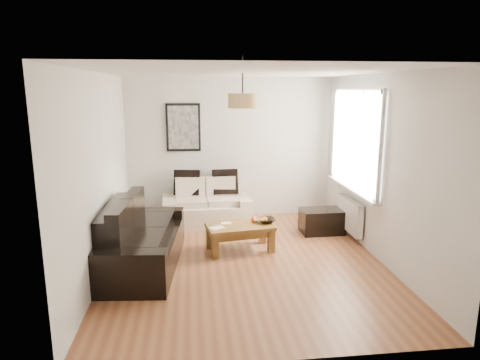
{
  "coord_description": "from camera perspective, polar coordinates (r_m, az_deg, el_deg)",
  "views": [
    {
      "loc": [
        -0.71,
        -5.54,
        2.39
      ],
      "look_at": [
        0.0,
        0.6,
        1.05
      ],
      "focal_mm": 31.63,
      "sensor_mm": 36.0,
      "label": 1
    }
  ],
  "objects": [
    {
      "name": "coffee_table",
      "position": [
        6.4,
        -0.02,
        -7.79
      ],
      "size": [
        1.05,
        0.68,
        0.4
      ],
      "primitive_type": null,
      "rotation": [
        0.0,
        0.0,
        0.15
      ],
      "color": "brown",
      "rests_on": "floor"
    },
    {
      "name": "wall_back",
      "position": [
        7.9,
        -1.38,
        4.3
      ],
      "size": [
        3.8,
        0.04,
        2.6
      ],
      "primitive_type": null,
      "color": "silver",
      "rests_on": "floor"
    },
    {
      "name": "ceiling",
      "position": [
        5.59,
        0.73,
        14.37
      ],
      "size": [
        3.8,
        4.5,
        0.0
      ],
      "primitive_type": null,
      "color": "white",
      "rests_on": "floor"
    },
    {
      "name": "window_bay",
      "position": [
        6.89,
        15.42,
        5.2
      ],
      "size": [
        0.14,
        1.9,
        1.6
      ],
      "primitive_type": null,
      "color": "white",
      "rests_on": "wall_right"
    },
    {
      "name": "loveseat_cream",
      "position": [
        7.6,
        -4.55,
        -3.12
      ],
      "size": [
        1.59,
        0.93,
        0.77
      ],
      "primitive_type": null,
      "rotation": [
        0.0,
        0.0,
        0.05
      ],
      "color": "beige",
      "rests_on": "floor"
    },
    {
      "name": "pendant_shade",
      "position": [
        5.89,
        0.34,
        10.67
      ],
      "size": [
        0.4,
        0.4,
        0.2
      ],
      "primitive_type": "cylinder",
      "color": "tan",
      "rests_on": "ceiling"
    },
    {
      "name": "wall_left",
      "position": [
        5.77,
        -18.36,
        0.71
      ],
      "size": [
        0.04,
        4.5,
        2.6
      ],
      "primitive_type": null,
      "color": "silver",
      "rests_on": "floor"
    },
    {
      "name": "floor",
      "position": [
        6.08,
        0.66,
        -10.93
      ],
      "size": [
        4.5,
        4.5,
        0.0
      ],
      "primitive_type": "plane",
      "color": "brown",
      "rests_on": "ground"
    },
    {
      "name": "poster",
      "position": [
        7.8,
        -7.65,
        7.05
      ],
      "size": [
        0.62,
        0.04,
        0.87
      ],
      "primitive_type": null,
      "color": "black",
      "rests_on": "wall_back"
    },
    {
      "name": "wall_front",
      "position": [
        3.54,
        5.33,
        -5.78
      ],
      "size": [
        3.8,
        0.04,
        2.6
      ],
      "primitive_type": null,
      "color": "silver",
      "rests_on": "floor"
    },
    {
      "name": "orange_b",
      "position": [
        6.48,
        3.32,
        -5.32
      ],
      "size": [
        0.11,
        0.11,
        0.08
      ],
      "primitive_type": "sphere",
      "rotation": [
        0.0,
        0.0,
        -0.31
      ],
      "color": "orange",
      "rests_on": "fruit_bowl"
    },
    {
      "name": "fruit_bowl",
      "position": [
        6.46,
        3.62,
        -5.46
      ],
      "size": [
        0.29,
        0.29,
        0.06
      ],
      "primitive_type": "imported",
      "rotation": [
        0.0,
        0.0,
        0.12
      ],
      "color": "black",
      "rests_on": "coffee_table"
    },
    {
      "name": "cushion_right",
      "position": [
        7.72,
        -2.02,
        -0.25
      ],
      "size": [
        0.47,
        0.17,
        0.46
      ],
      "primitive_type": "cube",
      "rotation": [
        0.0,
        0.0,
        0.07
      ],
      "color": "black",
      "rests_on": "loveseat_cream"
    },
    {
      "name": "wall_right",
      "position": [
        6.22,
        18.33,
        1.51
      ],
      "size": [
        0.04,
        4.5,
        2.6
      ],
      "primitive_type": null,
      "color": "silver",
      "rests_on": "floor"
    },
    {
      "name": "radiator",
      "position": [
        7.12,
        14.57,
        -4.58
      ],
      "size": [
        0.1,
        0.9,
        0.52
      ],
      "primitive_type": "cube",
      "color": "white",
      "rests_on": "wall_right"
    },
    {
      "name": "ottoman",
      "position": [
        7.3,
        11.0,
        -5.45
      ],
      "size": [
        0.71,
        0.46,
        0.4
      ],
      "primitive_type": "cube",
      "rotation": [
        0.0,
        0.0,
        0.01
      ],
      "color": "black",
      "rests_on": "floor"
    },
    {
      "name": "orange_a",
      "position": [
        6.43,
        2.89,
        -5.46
      ],
      "size": [
        0.07,
        0.07,
        0.06
      ],
      "primitive_type": "sphere",
      "rotation": [
        0.0,
        0.0,
        0.07
      ],
      "color": "orange",
      "rests_on": "fruit_bowl"
    },
    {
      "name": "cushion_left",
      "position": [
        7.69,
        -7.16,
        -0.36
      ],
      "size": [
        0.48,
        0.22,
        0.46
      ],
      "primitive_type": "cube",
      "rotation": [
        0.0,
        0.0,
        -0.16
      ],
      "color": "black",
      "rests_on": "loveseat_cream"
    },
    {
      "name": "sofa_leather",
      "position": [
        5.94,
        -13.28,
        -7.38
      ],
      "size": [
        1.14,
        2.06,
        0.86
      ],
      "primitive_type": null,
      "rotation": [
        0.0,
        0.0,
        1.48
      ],
      "color": "black",
      "rests_on": "floor"
    },
    {
      "name": "orange_c",
      "position": [
        6.45,
        1.9,
        -5.39
      ],
      "size": [
        0.11,
        0.11,
        0.09
      ],
      "primitive_type": "sphere",
      "rotation": [
        0.0,
        0.0,
        0.23
      ],
      "color": "#F74D14",
      "rests_on": "fruit_bowl"
    },
    {
      "name": "papers",
      "position": [
        6.22,
        -3.11,
        -6.44
      ],
      "size": [
        0.25,
        0.23,
        0.01
      ],
      "primitive_type": "cube",
      "rotation": [
        0.0,
        0.0,
        0.52
      ],
      "color": "white",
      "rests_on": "coffee_table"
    }
  ]
}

